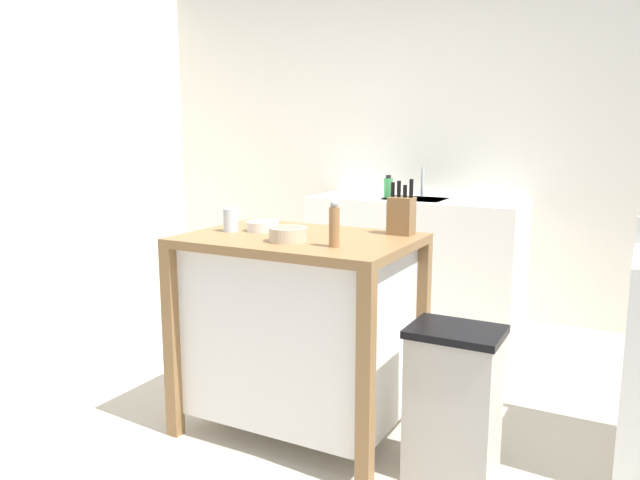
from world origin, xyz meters
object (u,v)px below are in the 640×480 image
at_px(kitchen_island, 300,323).
at_px(sink_faucet, 422,182).
at_px(pepper_grinder, 334,225).
at_px(trash_bin, 453,403).
at_px(drinking_cup, 231,220).
at_px(bottle_dish_soap, 388,187).
at_px(knife_block, 401,215).
at_px(bowl_ceramic_small, 288,234).
at_px(bowl_ceramic_wide, 262,226).

height_order(kitchen_island, sink_faucet, sink_faucet).
xyz_separation_m(pepper_grinder, trash_bin, (0.49, 0.09, -0.70)).
height_order(drinking_cup, bottle_dish_soap, bottle_dish_soap).
xyz_separation_m(knife_block, drinking_cup, (-0.73, -0.30, -0.04)).
xyz_separation_m(knife_block, bowl_ceramic_small, (-0.36, -0.40, -0.06)).
distance_m(drinking_cup, bottle_dish_soap, 1.93).
distance_m(bowl_ceramic_wide, drinking_cup, 0.15).
bearing_deg(bottle_dish_soap, knife_block, -66.23).
bearing_deg(trash_bin, sink_faucet, 112.29).
height_order(pepper_grinder, trash_bin, pepper_grinder).
relative_size(knife_block, bowl_ceramic_small, 1.57).
relative_size(kitchen_island, bowl_ceramic_small, 6.29).
relative_size(sink_faucet, bottle_dish_soap, 1.31).
height_order(bowl_ceramic_wide, trash_bin, bowl_ceramic_wide).
distance_m(kitchen_island, trash_bin, 0.78).
bearing_deg(kitchen_island, drinking_cup, -173.16).
height_order(sink_faucet, bottle_dish_soap, sink_faucet).
relative_size(knife_block, bottle_dish_soap, 1.51).
bearing_deg(bottle_dish_soap, sink_faucet, 45.46).
relative_size(drinking_cup, trash_bin, 0.17).
bearing_deg(sink_faucet, bowl_ceramic_wide, -92.59).
distance_m(kitchen_island, bowl_ceramic_wide, 0.49).
distance_m(knife_block, pepper_grinder, 0.43).
distance_m(bowl_ceramic_wide, sink_faucet, 2.04).
relative_size(bowl_ceramic_wide, sink_faucet, 0.70).
bearing_deg(knife_block, trash_bin, -42.09).
relative_size(kitchen_island, bottle_dish_soap, 6.06).
xyz_separation_m(kitchen_island, bottle_dish_soap, (-0.33, 1.89, 0.46)).
distance_m(pepper_grinder, bottle_dish_soap, 2.13).
relative_size(bowl_ceramic_wide, pepper_grinder, 0.81).
bearing_deg(knife_block, drinking_cup, -157.92).
bearing_deg(bowl_ceramic_small, trash_bin, 5.78).
distance_m(kitchen_island, bowl_ceramic_small, 0.46).
bearing_deg(sink_faucet, drinking_cup, -95.68).
bearing_deg(bowl_ceramic_wide, knife_block, 18.93).
relative_size(bowl_ceramic_small, trash_bin, 0.26).
height_order(knife_block, trash_bin, knife_block).
height_order(kitchen_island, knife_block, knife_block).
xyz_separation_m(bowl_ceramic_small, sink_faucet, (-0.16, 2.23, 0.05)).
distance_m(trash_bin, sink_faucet, 2.43).
bearing_deg(drinking_cup, pepper_grinder, -10.89).
height_order(bowl_ceramic_wide, sink_faucet, sink_faucet).
distance_m(pepper_grinder, sink_faucet, 2.27).
xyz_separation_m(drinking_cup, bottle_dish_soap, (0.02, 1.93, -0.00)).
bearing_deg(kitchen_island, bowl_ceramic_small, -79.09).
relative_size(kitchen_island, pepper_grinder, 5.34).
bearing_deg(bowl_ceramic_small, knife_block, 47.80).
xyz_separation_m(kitchen_island, pepper_grinder, (0.26, -0.16, 0.50)).
bearing_deg(bowl_ceramic_wide, sink_faucet, 87.41).
bearing_deg(knife_block, bowl_ceramic_wide, -161.07).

